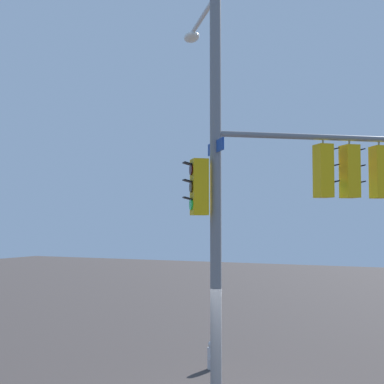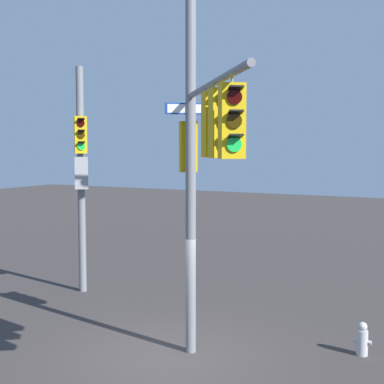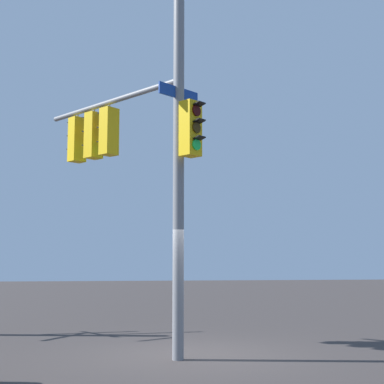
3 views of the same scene
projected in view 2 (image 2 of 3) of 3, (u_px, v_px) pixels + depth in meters
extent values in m
plane|color=#393331|center=(167.00, 357.00, 11.54)|extent=(80.00, 80.00, 0.00)
cylinder|color=slate|center=(191.00, 154.00, 11.47)|extent=(0.22, 0.22, 8.64)
cylinder|color=slate|center=(214.00, 83.00, 9.13)|extent=(2.91, 3.67, 0.12)
cube|color=gold|center=(214.00, 125.00, 9.18)|extent=(0.47, 0.46, 1.10)
cylinder|color=#2F0403|center=(216.00, 104.00, 8.99)|extent=(0.18, 0.17, 0.22)
cube|color=black|center=(218.00, 96.00, 8.91)|extent=(0.26, 0.26, 0.06)
cylinder|color=#352504|center=(216.00, 124.00, 9.02)|extent=(0.18, 0.17, 0.22)
cube|color=black|center=(218.00, 117.00, 8.94)|extent=(0.26, 0.26, 0.06)
cylinder|color=#19D147|center=(216.00, 145.00, 9.05)|extent=(0.18, 0.17, 0.22)
cube|color=black|center=(217.00, 138.00, 8.96)|extent=(0.26, 0.26, 0.06)
cylinder|color=slate|center=(214.00, 88.00, 9.13)|extent=(0.04, 0.04, 0.15)
cube|color=gold|center=(221.00, 123.00, 8.60)|extent=(0.47, 0.46, 1.10)
cylinder|color=#2F0403|center=(225.00, 101.00, 8.41)|extent=(0.18, 0.17, 0.22)
cube|color=black|center=(226.00, 93.00, 8.33)|extent=(0.26, 0.26, 0.06)
cylinder|color=#352504|center=(224.00, 123.00, 8.44)|extent=(0.18, 0.17, 0.22)
cube|color=black|center=(226.00, 115.00, 8.36)|extent=(0.26, 0.26, 0.06)
cylinder|color=#19D147|center=(224.00, 145.00, 8.47)|extent=(0.18, 0.17, 0.22)
cube|color=black|center=(226.00, 137.00, 8.38)|extent=(0.26, 0.26, 0.06)
cylinder|color=slate|center=(222.00, 84.00, 8.55)|extent=(0.04, 0.04, 0.15)
cube|color=gold|center=(232.00, 121.00, 7.93)|extent=(0.47, 0.46, 1.10)
cylinder|color=#2F0403|center=(235.00, 97.00, 7.74)|extent=(0.19, 0.16, 0.22)
cube|color=black|center=(236.00, 88.00, 7.65)|extent=(0.26, 0.25, 0.06)
cylinder|color=#352504|center=(234.00, 121.00, 7.77)|extent=(0.19, 0.16, 0.22)
cube|color=black|center=(236.00, 112.00, 7.68)|extent=(0.26, 0.25, 0.06)
cylinder|color=#19D147|center=(234.00, 144.00, 7.79)|extent=(0.19, 0.16, 0.22)
cube|color=black|center=(235.00, 136.00, 7.71)|extent=(0.26, 0.25, 0.06)
cylinder|color=slate|center=(232.00, 78.00, 7.88)|extent=(0.04, 0.04, 0.15)
cube|color=gold|center=(188.00, 147.00, 11.78)|extent=(0.47, 0.46, 1.10)
cylinder|color=#2F0403|center=(187.00, 131.00, 11.92)|extent=(0.19, 0.16, 0.22)
cube|color=black|center=(186.00, 126.00, 11.98)|extent=(0.26, 0.26, 0.06)
cylinder|color=#352504|center=(187.00, 147.00, 11.95)|extent=(0.19, 0.16, 0.22)
cube|color=black|center=(186.00, 141.00, 12.01)|extent=(0.26, 0.26, 0.06)
cylinder|color=#19D147|center=(187.00, 162.00, 11.97)|extent=(0.19, 0.16, 0.22)
cube|color=black|center=(186.00, 157.00, 12.04)|extent=(0.26, 0.26, 0.06)
cube|color=navy|center=(191.00, 109.00, 11.39)|extent=(0.88, 0.71, 0.24)
cube|color=white|center=(191.00, 109.00, 11.37)|extent=(0.78, 0.63, 0.18)
cylinder|color=slate|center=(81.00, 181.00, 16.54)|extent=(0.23, 0.23, 6.89)
cube|color=#99999E|center=(81.00, 173.00, 16.17)|extent=(0.61, 0.62, 0.96)
cube|color=gold|center=(81.00, 135.00, 16.10)|extent=(0.47, 0.47, 1.10)
cylinder|color=#2F0403|center=(81.00, 123.00, 15.92)|extent=(0.18, 0.18, 0.22)
cube|color=black|center=(81.00, 119.00, 15.84)|extent=(0.26, 0.26, 0.06)
cylinder|color=#352504|center=(81.00, 135.00, 15.95)|extent=(0.18, 0.18, 0.22)
cube|color=black|center=(81.00, 131.00, 15.86)|extent=(0.26, 0.26, 0.06)
cylinder|color=#19D147|center=(81.00, 146.00, 15.97)|extent=(0.18, 0.18, 0.22)
cube|color=black|center=(81.00, 142.00, 15.89)|extent=(0.26, 0.26, 0.06)
cylinder|color=#B2B2B7|center=(362.00, 343.00, 11.60)|extent=(0.24, 0.24, 0.55)
sphere|color=#B2B2B7|center=(363.00, 327.00, 11.58)|extent=(0.20, 0.20, 0.20)
cylinder|color=#B2B2B7|center=(356.00, 340.00, 11.67)|extent=(0.10, 0.09, 0.09)
cylinder|color=#B2B2B7|center=(369.00, 343.00, 11.54)|extent=(0.10, 0.09, 0.09)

